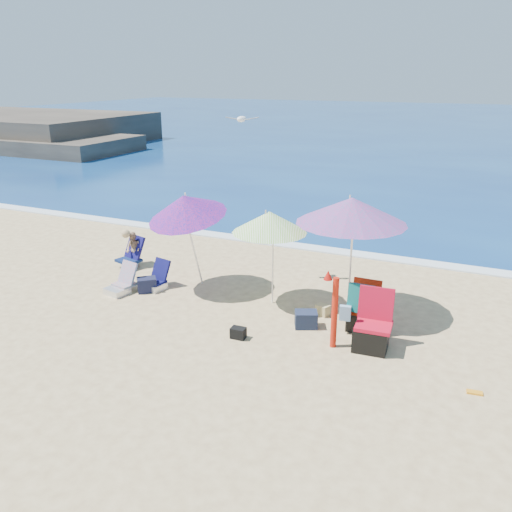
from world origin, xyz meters
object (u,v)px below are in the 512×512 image
at_px(camp_chair_left, 372,332).
at_px(seagull, 242,119).
at_px(person_left, 133,249).
at_px(person_center, 361,306).
at_px(umbrella_turquoise, 352,211).
at_px(camp_chair_right, 362,313).
at_px(chair_rainbow, 121,285).
at_px(umbrella_striped, 270,222).
at_px(umbrella_blue, 185,206).
at_px(chair_navy, 156,281).
at_px(furled_umbrella, 333,306).

relative_size(camp_chair_left, seagull, 1.49).
relative_size(person_left, seagull, 1.38).
xyz_separation_m(person_center, person_left, (-5.95, 0.85, 0.07)).
xyz_separation_m(umbrella_turquoise, camp_chair_right, (0.45, -0.58, -1.78)).
bearing_deg(chair_rainbow, umbrella_striped, 13.87).
relative_size(person_center, seagull, 1.11).
height_order(umbrella_striped, umbrella_blue, umbrella_blue).
bearing_deg(umbrella_turquoise, seagull, 162.05).
relative_size(umbrella_turquoise, seagull, 3.72).
relative_size(chair_rainbow, person_left, 0.77).
bearing_deg(umbrella_blue, seagull, 53.85).
xyz_separation_m(umbrella_turquoise, person_center, (0.38, -0.34, -1.75)).
distance_m(chair_navy, camp_chair_left, 5.09).
relative_size(umbrella_blue, camp_chair_right, 2.38).
distance_m(furled_umbrella, person_left, 6.04).
relative_size(umbrella_turquoise, person_center, 3.36).
bearing_deg(umbrella_turquoise, chair_rainbow, -168.60).
relative_size(umbrella_striped, person_left, 2.06).
height_order(umbrella_striped, camp_chair_right, umbrella_striped).
height_order(furled_umbrella, camp_chair_left, furled_umbrella).
bearing_deg(person_left, chair_navy, -36.06).
xyz_separation_m(umbrella_striped, umbrella_blue, (-1.92, -0.05, 0.14)).
height_order(person_center, person_left, person_left).
height_order(chair_rainbow, person_left, person_left).
bearing_deg(person_center, seagull, 158.45).
distance_m(person_center, seagull, 4.67).
height_order(umbrella_turquoise, chair_rainbow, umbrella_turquoise).
xyz_separation_m(umbrella_striped, seagull, (-1.11, 1.06, 1.89)).
bearing_deg(camp_chair_right, umbrella_turquoise, 127.74).
relative_size(umbrella_blue, furled_umbrella, 1.62).
relative_size(umbrella_blue, seagull, 3.28).
distance_m(furled_umbrella, camp_chair_left, 0.84).
xyz_separation_m(umbrella_blue, seagull, (0.81, 1.11, 1.75)).
distance_m(chair_rainbow, person_left, 1.68).
bearing_deg(umbrella_turquoise, chair_navy, -173.83).
height_order(furled_umbrella, chair_navy, furled_umbrella).
bearing_deg(person_left, umbrella_striped, -9.78).
height_order(umbrella_turquoise, camp_chair_right, umbrella_turquoise).
bearing_deg(furled_umbrella, umbrella_blue, 161.65).
relative_size(umbrella_turquoise, furled_umbrella, 1.84).
bearing_deg(person_center, chair_navy, -178.55).
bearing_deg(person_left, camp_chair_left, -15.15).
distance_m(chair_navy, person_left, 1.66).
height_order(umbrella_striped, camp_chair_left, umbrella_striped).
relative_size(umbrella_blue, camp_chair_left, 2.20).
xyz_separation_m(umbrella_blue, person_center, (3.90, -0.11, -1.53)).
xyz_separation_m(furled_umbrella, camp_chair_left, (0.65, 0.23, -0.47)).
distance_m(umbrella_striped, chair_rainbow, 3.67).
bearing_deg(seagull, camp_chair_right, -24.79).
bearing_deg(chair_navy, umbrella_blue, 17.72).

